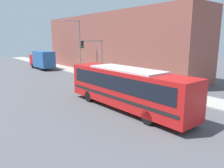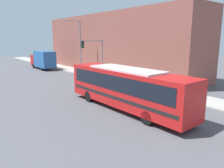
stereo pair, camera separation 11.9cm
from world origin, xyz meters
name	(u,v)px [view 1 (the left image)]	position (x,y,z in m)	size (l,w,h in m)	color
ground_plane	(142,110)	(0.00, 0.00, 0.00)	(120.00, 120.00, 0.00)	#515156
sidewalk	(80,72)	(6.05, 20.00, 0.06)	(3.11, 70.00, 0.13)	#A8A399
building_facade	(110,44)	(10.61, 17.54, 4.63)	(6.00, 33.08, 9.26)	brown
city_bus	(126,86)	(-0.89, 0.94, 1.87)	(2.64, 11.81, 3.26)	red
delivery_truck	(42,59)	(2.67, 27.42, 1.75)	(2.26, 6.98, 3.25)	#265999
fire_hydrant	(159,89)	(5.10, 2.62, 0.46)	(0.20, 0.27, 0.67)	red
traffic_light_pole	(95,52)	(4.12, 12.60, 3.71)	(3.28, 0.35, 5.21)	slate
parking_meter	(111,74)	(5.10, 10.40, 0.97)	(0.14, 0.14, 1.23)	slate
street_lamp	(78,42)	(4.99, 18.49, 4.86)	(2.89, 0.28, 8.01)	slate
pedestrian_near_corner	(124,74)	(6.25, 9.14, 0.99)	(0.34, 0.34, 1.70)	#47382D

